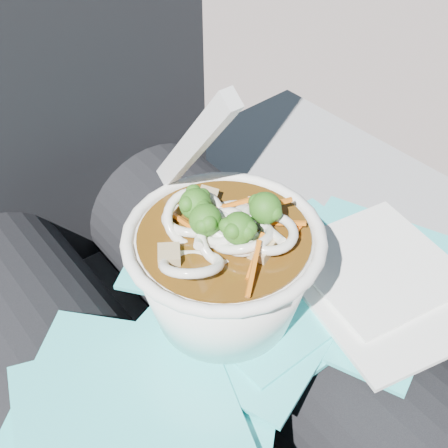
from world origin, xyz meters
TOP-DOWN VIEW (x-y plane):
  - stone_ledge at (0.00, 0.15)m, footprint 1.03×0.56m
  - lap at (0.00, 0.00)m, footprint 0.35×0.48m
  - person_body at (-0.00, 0.09)m, footprint 0.34×0.94m
  - plastic_bag at (0.03, -0.01)m, footprint 0.43×0.31m
  - napkins at (0.13, -0.06)m, footprint 0.15×0.17m
  - udon_bowl at (0.02, -0.00)m, footprint 0.14×0.15m

SIDE VIEW (x-z plane):
  - stone_ledge at x=0.00m, z-range 0.00..0.43m
  - lap at x=0.00m, z-range 0.43..0.59m
  - person_body at x=0.00m, z-range 0.05..1.03m
  - plastic_bag at x=0.03m, z-range 0.59..0.60m
  - napkins at x=0.13m, z-range 0.60..0.61m
  - udon_bowl at x=0.02m, z-range 0.56..0.75m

